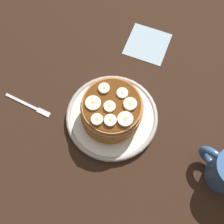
{
  "coord_description": "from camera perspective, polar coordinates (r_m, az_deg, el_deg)",
  "views": [
    {
      "loc": [
        -17.84,
        20.73,
        70.22
      ],
      "look_at": [
        0.0,
        0.0,
        4.3
      ],
      "focal_mm": 48.67,
      "sensor_mm": 36.0,
      "label": 1
    }
  ],
  "objects": [
    {
      "name": "ground_plane",
      "position": [
        0.77,
        0.0,
        -1.66
      ],
      "size": [
        140.0,
        140.0,
        3.0
      ],
      "primitive_type": "cube",
      "color": "black"
    },
    {
      "name": "plate",
      "position": [
        0.74,
        0.0,
        -0.95
      ],
      "size": [
        22.53,
        22.53,
        2.02
      ],
      "color": "silver",
      "rests_on": "ground_plane"
    },
    {
      "name": "pancake_stack",
      "position": [
        0.7,
        -0.12,
        -0.04
      ],
      "size": [
        14.78,
        14.59,
        7.07
      ],
      "color": "#C17330",
      "rests_on": "plate"
    },
    {
      "name": "banana_slice_0",
      "position": [
        0.67,
        -0.67,
        1.22
      ],
      "size": [
        2.65,
        2.65,
        0.82
      ],
      "color": "#FCF3C1",
      "rests_on": "pancake_stack"
    },
    {
      "name": "banana_slice_1",
      "position": [
        0.69,
        -1.5,
        4.46
      ],
      "size": [
        2.6,
        2.6,
        0.9
      ],
      "color": "beige",
      "rests_on": "pancake_stack"
    },
    {
      "name": "banana_slice_2",
      "position": [
        0.67,
        -3.57,
        1.67
      ],
      "size": [
        3.5,
        3.5,
        0.8
      ],
      "color": "#F1EABE",
      "rests_on": "pancake_stack"
    },
    {
      "name": "banana_slice_3",
      "position": [
        0.66,
        2.51,
        -1.38
      ],
      "size": [
        3.46,
        3.46,
        1.04
      ],
      "color": "#F9E9C2",
      "rests_on": "pancake_stack"
    },
    {
      "name": "banana_slice_4",
      "position": [
        0.68,
        1.89,
        3.63
      ],
      "size": [
        2.61,
        2.61,
        0.69
      ],
      "color": "#F7EFC5",
      "rests_on": "pancake_stack"
    },
    {
      "name": "banana_slice_5",
      "position": [
        0.67,
        3.42,
        1.49
      ],
      "size": [
        3.01,
        3.01,
        0.96
      ],
      "color": "#FAEEBB",
      "rests_on": "pancake_stack"
    },
    {
      "name": "banana_slice_6",
      "position": [
        0.65,
        -0.31,
        -1.62
      ],
      "size": [
        2.77,
        2.77,
        1.07
      ],
      "color": "#F8E5C4",
      "rests_on": "pancake_stack"
    },
    {
      "name": "banana_slice_7",
      "position": [
        0.66,
        -2.94,
        -1.34
      ],
      "size": [
        2.68,
        2.68,
        1.03
      ],
      "color": "#F1ECBE",
      "rests_on": "pancake_stack"
    },
    {
      "name": "napkin",
      "position": [
        0.86,
        6.68,
        12.6
      ],
      "size": [
        14.02,
        14.02,
        0.3
      ],
      "primitive_type": "cube",
      "rotation": [
        0.0,
        0.0,
        0.34
      ],
      "color": "#99B2BF",
      "rests_on": "ground_plane"
    },
    {
      "name": "fork",
      "position": [
        0.79,
        -15.11,
        1.12
      ],
      "size": [
        12.85,
        4.11,
        0.5
      ],
      "color": "silver",
      "rests_on": "ground_plane"
    }
  ]
}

